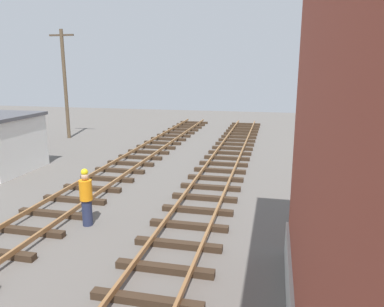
# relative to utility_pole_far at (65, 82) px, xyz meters

# --- Properties ---
(utility_pole_far) EXTENTS (1.80, 0.24, 7.50)m
(utility_pole_far) POSITION_rel_utility_pole_far_xyz_m (0.00, 0.00, 0.00)
(utility_pole_far) COLOR brown
(utility_pole_far) RESTS_ON ground
(track_worker_foreground) EXTENTS (0.40, 0.40, 1.87)m
(track_worker_foreground) POSITION_rel_utility_pole_far_xyz_m (8.76, -13.60, -3.01)
(track_worker_foreground) COLOR #262D4C
(track_worker_foreground) RESTS_ON ground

